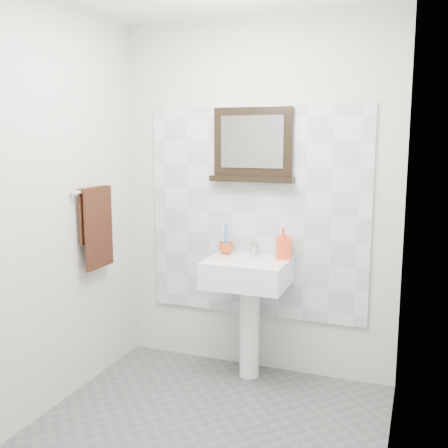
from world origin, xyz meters
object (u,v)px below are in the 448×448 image
Objects in this scene: soap_dispenser at (283,243)px; framed_mirror at (253,147)px; pedestal_sink at (248,285)px; hand_towel at (96,221)px; toothbrush_cup at (226,248)px.

framed_mirror reaches higher than soap_dispenser.
pedestal_sink is 1.75× the size of hand_towel.
pedestal_sink is at bearing -80.59° from framed_mirror.
soap_dispenser is (0.22, 0.11, 0.29)m from pedestal_sink.
hand_towel is at bearing -149.31° from framed_mirror.
pedestal_sink is at bearing -174.60° from soap_dispenser.
framed_mirror reaches higher than hand_towel.
hand_towel reaches higher than toothbrush_cup.
framed_mirror is (-0.25, 0.08, 0.65)m from soap_dispenser.
pedestal_sink is 9.17× the size of toothbrush_cup.
framed_mirror reaches higher than pedestal_sink.
toothbrush_cup is at bearing 151.50° from pedestal_sink.
framed_mirror is at bearing 99.41° from pedestal_sink.
soap_dispenser is 0.36× the size of framed_mirror.
framed_mirror is 1.09× the size of hand_towel.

